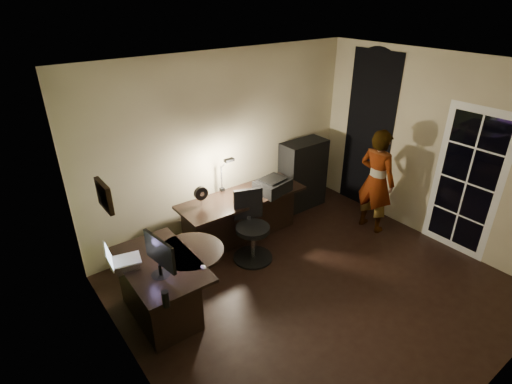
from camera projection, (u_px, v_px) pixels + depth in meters
floor at (315, 289)px, 5.08m from camera, size 4.50×4.00×0.01m
ceiling at (334, 70)px, 3.85m from camera, size 4.50×4.00×0.01m
wall_back at (225, 145)px, 5.89m from camera, size 4.50×0.01×2.70m
wall_left at (129, 272)px, 3.25m from camera, size 0.01×4.00×2.70m
wall_right at (434, 150)px, 5.69m from camera, size 0.01×4.00×2.70m
green_wall_overlay at (131, 271)px, 3.26m from camera, size 0.00×4.00×2.70m
arched_doorway at (368, 133)px, 6.51m from camera, size 0.01×0.90×2.60m
french_door at (467, 183)px, 5.42m from camera, size 0.02×0.92×2.10m
framed_picture at (104, 196)px, 3.36m from camera, size 0.04×0.30×0.25m
desk_left at (163, 288)px, 4.54m from camera, size 0.79×1.27×0.72m
desk_right at (243, 217)px, 5.96m from camera, size 1.93×0.69×0.72m
cabinet at (303, 174)px, 6.77m from camera, size 0.79×0.40×1.18m
laptop_stand at (126, 265)px, 4.29m from camera, size 0.27×0.23×0.10m
laptop at (124, 252)px, 4.21m from camera, size 0.41×0.39×0.23m
monitor at (159, 263)px, 4.13m from camera, size 0.17×0.51×0.33m
mouse at (203, 267)px, 4.30m from camera, size 0.08×0.10×0.03m
phone at (184, 250)px, 4.62m from camera, size 0.11×0.14×0.01m
pen at (173, 262)px, 4.41m from camera, size 0.10×0.10×0.01m
speaker at (166, 299)px, 3.76m from camera, size 0.08×0.08×0.18m
notepad at (189, 259)px, 4.45m from camera, size 0.16×0.21×0.01m
desk_fan at (201, 196)px, 5.49m from camera, size 0.20×0.12×0.30m
headphones at (255, 201)px, 5.60m from camera, size 0.19×0.10×0.08m
printer at (273, 186)px, 5.88m from camera, size 0.54×0.45×0.22m
desk_lamp at (221, 172)px, 5.81m from camera, size 0.23×0.32×0.63m
office_chair at (253, 229)px, 5.42m from camera, size 0.71×0.71×0.99m
person at (376, 181)px, 6.03m from camera, size 0.42×0.60×1.63m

